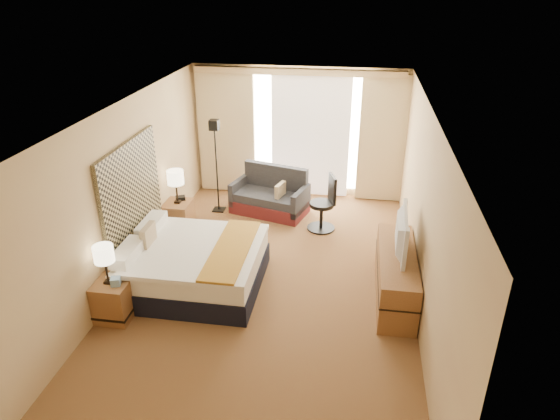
# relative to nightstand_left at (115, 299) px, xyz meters

# --- Properties ---
(floor) EXTENTS (4.20, 7.00, 0.02)m
(floor) POSITION_rel_nightstand_left_xyz_m (1.87, 1.05, -0.28)
(floor) COLOR #5C261A
(floor) RESTS_ON ground
(ceiling) EXTENTS (4.20, 7.00, 0.02)m
(ceiling) POSITION_rel_nightstand_left_xyz_m (1.87, 1.05, 2.33)
(ceiling) COLOR silver
(ceiling) RESTS_ON wall_back
(wall_back) EXTENTS (4.20, 0.02, 2.60)m
(wall_back) POSITION_rel_nightstand_left_xyz_m (1.87, 4.55, 1.02)
(wall_back) COLOR #D4B881
(wall_back) RESTS_ON ground
(wall_front) EXTENTS (4.20, 0.02, 2.60)m
(wall_front) POSITION_rel_nightstand_left_xyz_m (1.87, -2.45, 1.02)
(wall_front) COLOR #D4B881
(wall_front) RESTS_ON ground
(wall_left) EXTENTS (0.02, 7.00, 2.60)m
(wall_left) POSITION_rel_nightstand_left_xyz_m (-0.23, 1.05, 1.02)
(wall_left) COLOR #D4B881
(wall_left) RESTS_ON ground
(wall_right) EXTENTS (0.02, 7.00, 2.60)m
(wall_right) POSITION_rel_nightstand_left_xyz_m (3.97, 1.05, 1.02)
(wall_right) COLOR #D4B881
(wall_right) RESTS_ON ground
(headboard) EXTENTS (0.06, 1.85, 1.50)m
(headboard) POSITION_rel_nightstand_left_xyz_m (-0.19, 1.25, 1.01)
(headboard) COLOR black
(headboard) RESTS_ON wall_left
(nightstand_left) EXTENTS (0.45, 0.52, 0.55)m
(nightstand_left) POSITION_rel_nightstand_left_xyz_m (0.00, 0.00, 0.00)
(nightstand_left) COLOR #915A34
(nightstand_left) RESTS_ON floor
(nightstand_right) EXTENTS (0.45, 0.52, 0.55)m
(nightstand_right) POSITION_rel_nightstand_left_xyz_m (0.00, 2.50, 0.00)
(nightstand_right) COLOR #915A34
(nightstand_right) RESTS_ON floor
(media_dresser) EXTENTS (0.50, 1.80, 0.70)m
(media_dresser) POSITION_rel_nightstand_left_xyz_m (3.70, 1.05, 0.07)
(media_dresser) COLOR #915A34
(media_dresser) RESTS_ON floor
(window) EXTENTS (2.30, 0.02, 2.30)m
(window) POSITION_rel_nightstand_left_xyz_m (2.12, 4.52, 1.04)
(window) COLOR white
(window) RESTS_ON wall_back
(curtains) EXTENTS (4.12, 0.19, 2.56)m
(curtains) POSITION_rel_nightstand_left_xyz_m (1.87, 4.44, 1.13)
(curtains) COLOR beige
(curtains) RESTS_ON floor
(bed) EXTENTS (1.91, 1.74, 0.93)m
(bed) POSITION_rel_nightstand_left_xyz_m (0.81, 0.89, 0.06)
(bed) COLOR black
(bed) RESTS_ON floor
(loveseat) EXTENTS (1.55, 1.10, 0.87)m
(loveseat) POSITION_rel_nightstand_left_xyz_m (1.48, 3.54, 0.01)
(loveseat) COLOR #57191A
(loveseat) RESTS_ON floor
(floor_lamp) EXTENTS (0.23, 0.23, 1.80)m
(floor_lamp) POSITION_rel_nightstand_left_xyz_m (0.47, 3.44, 1.00)
(floor_lamp) COLOR black
(floor_lamp) RESTS_ON floor
(desk_chair) EXTENTS (0.50, 0.50, 1.02)m
(desk_chair) POSITION_rel_nightstand_left_xyz_m (2.55, 2.99, 0.18)
(desk_chair) COLOR black
(desk_chair) RESTS_ON floor
(lamp_left) EXTENTS (0.26, 0.26, 0.55)m
(lamp_left) POSITION_rel_nightstand_left_xyz_m (-0.03, -0.03, 0.70)
(lamp_left) COLOR black
(lamp_left) RESTS_ON nightstand_left
(lamp_right) EXTENTS (0.29, 0.29, 0.60)m
(lamp_right) POSITION_rel_nightstand_left_xyz_m (0.01, 2.50, 0.74)
(lamp_right) COLOR black
(lamp_right) RESTS_ON nightstand_right
(tissue_box) EXTENTS (0.14, 0.14, 0.11)m
(tissue_box) POSITION_rel_nightstand_left_xyz_m (0.08, -0.06, 0.33)
(tissue_box) COLOR #85AECE
(tissue_box) RESTS_ON nightstand_left
(telephone) EXTENTS (0.20, 0.18, 0.06)m
(telephone) POSITION_rel_nightstand_left_xyz_m (0.01, 2.63, 0.31)
(telephone) COLOR black
(telephone) RESTS_ON nightstand_right
(television) EXTENTS (0.18, 1.03, 0.59)m
(television) POSITION_rel_nightstand_left_xyz_m (3.65, 1.12, 0.72)
(television) COLOR black
(television) RESTS_ON media_dresser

